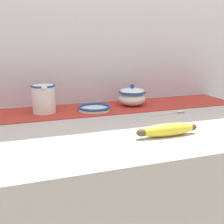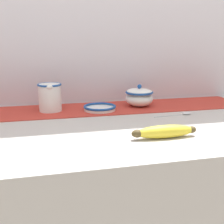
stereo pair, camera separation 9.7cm
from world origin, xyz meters
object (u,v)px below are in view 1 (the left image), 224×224
at_px(small_dish, 94,108).
at_px(banana, 167,130).
at_px(sugar_bowl, 132,96).
at_px(spoon, 178,112).
at_px(cream_pitcher, 44,98).

distance_m(small_dish, banana, 0.41).
height_order(sugar_bowl, spoon, sugar_bowl).
distance_m(banana, spoon, 0.31).
bearing_deg(sugar_bowl, cream_pitcher, 179.76).
height_order(cream_pitcher, sugar_bowl, cream_pitcher).
bearing_deg(banana, small_dish, 108.35).
relative_size(cream_pitcher, banana, 0.56).
xyz_separation_m(cream_pitcher, sugar_bowl, (0.39, -0.00, -0.02)).
distance_m(small_dish, spoon, 0.35).
relative_size(cream_pitcher, sugar_bowl, 0.95).
xyz_separation_m(cream_pitcher, spoon, (0.52, -0.18, -0.06)).
relative_size(cream_pitcher, small_dish, 0.85).
bearing_deg(sugar_bowl, banana, -98.02).
bearing_deg(small_dish, spoon, -24.25).
bearing_deg(cream_pitcher, spoon, -18.88).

